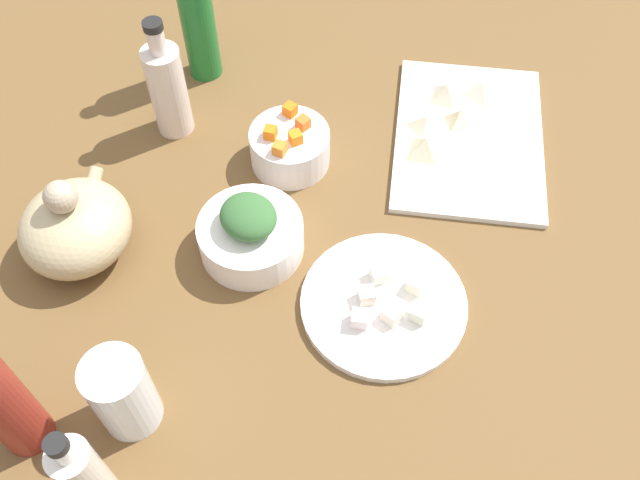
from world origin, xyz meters
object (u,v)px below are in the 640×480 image
(cutting_board, at_px, (469,137))
(drinking_glass_0, at_px, (122,394))
(plate_tofu, at_px, (384,304))
(bowl_carrots, at_px, (290,147))
(teapot, at_px, (75,227))
(bottle_1, at_px, (87,478))
(bottle_2, at_px, (196,10))
(bowl_greens, at_px, (251,237))
(bottle_3, at_px, (167,88))

(cutting_board, distance_m, drinking_glass_0, 0.67)
(cutting_board, distance_m, plate_tofu, 0.35)
(bowl_carrots, height_order, teapot, teapot)
(teapot, distance_m, bottle_1, 0.37)
(plate_tofu, height_order, bottle_2, bottle_2)
(bowl_carrots, height_order, drinking_glass_0, drinking_glass_0)
(bowl_greens, relative_size, bowl_carrots, 1.21)
(bottle_2, bearing_deg, cutting_board, -98.18)
(bowl_greens, height_order, bottle_1, bottle_1)
(bottle_3, bearing_deg, teapot, 169.19)
(teapot, distance_m, bottle_3, 0.27)
(bowl_carrots, distance_m, drinking_glass_0, 0.46)
(bowl_greens, relative_size, teapot, 0.85)
(cutting_board, height_order, drinking_glass_0, drinking_glass_0)
(bottle_3, bearing_deg, cutting_board, -81.33)
(bottle_3, relative_size, drinking_glass_0, 1.67)
(plate_tofu, bearing_deg, bowl_carrots, 39.02)
(bottle_1, bearing_deg, plate_tofu, -40.29)
(bottle_3, distance_m, drinking_glass_0, 0.49)
(bowl_carrots, xyz_separation_m, teapot, (-0.23, 0.25, 0.02))
(cutting_board, bearing_deg, drinking_glass_0, 146.56)
(bowl_carrots, relative_size, bottle_2, 0.42)
(drinking_glass_0, bearing_deg, bowl_greens, -16.06)
(bottle_2, height_order, drinking_glass_0, bottle_2)
(teapot, distance_m, drinking_glass_0, 0.27)
(plate_tofu, bearing_deg, bottle_2, 43.39)
(bowl_greens, height_order, bottle_2, bottle_2)
(bowl_greens, distance_m, drinking_glass_0, 0.29)
(plate_tofu, bearing_deg, cutting_board, -14.26)
(bottle_1, xyz_separation_m, bottle_3, (0.59, 0.11, 0.00))
(cutting_board, xyz_separation_m, teapot, (-0.33, 0.52, 0.05))
(bowl_greens, height_order, bottle_3, bottle_3)
(plate_tofu, bearing_deg, bottle_3, 55.85)
(bowl_carrots, bearing_deg, bottle_2, 48.38)
(bowl_greens, distance_m, bowl_carrots, 0.17)
(bottle_1, xyz_separation_m, drinking_glass_0, (0.11, 0.01, -0.02))
(bowl_greens, xyz_separation_m, bottle_2, (0.35, 0.18, 0.10))
(bowl_greens, relative_size, bottle_2, 0.51)
(plate_tofu, bearing_deg, teapot, 89.54)
(bottle_1, height_order, drinking_glass_0, bottle_1)
(plate_tofu, xyz_separation_m, bottle_1, (-0.32, 0.27, 0.08))
(bottle_3, xyz_separation_m, drinking_glass_0, (-0.48, -0.11, -0.02))
(bowl_greens, xyz_separation_m, bottle_3, (0.21, 0.19, 0.06))
(bowl_carrots, distance_m, bottle_3, 0.21)
(bottle_1, distance_m, bottle_2, 0.73)
(bottle_2, bearing_deg, teapot, 171.82)
(bowl_greens, bearing_deg, bottle_2, 27.35)
(bowl_greens, height_order, bowl_carrots, bowl_carrots)
(teapot, bearing_deg, drinking_glass_0, -144.43)
(bowl_carrots, height_order, bottle_1, bottle_1)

